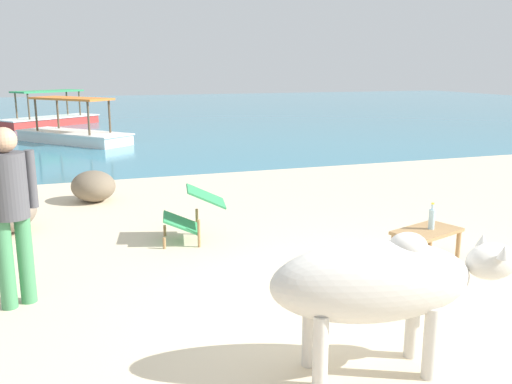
% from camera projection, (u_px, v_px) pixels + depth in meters
% --- Properties ---
extents(sand_beach, '(18.00, 14.00, 0.04)m').
position_uv_depth(sand_beach, '(391.00, 326.00, 4.66)').
color(sand_beach, beige).
rests_on(sand_beach, ground).
extents(water_surface, '(60.00, 36.00, 0.03)m').
position_uv_depth(water_surface, '(123.00, 116.00, 24.94)').
color(water_surface, teal).
rests_on(water_surface, ground).
extents(cow, '(1.83, 0.77, 1.02)m').
position_uv_depth(cow, '(378.00, 282.00, 3.79)').
color(cow, beige).
rests_on(cow, sand_beach).
extents(low_bench_table, '(0.86, 0.66, 0.38)m').
position_uv_depth(low_bench_table, '(427.00, 235.00, 6.02)').
color(low_bench_table, '#A37A4C').
rests_on(low_bench_table, sand_beach).
extents(bottle, '(0.07, 0.07, 0.30)m').
position_uv_depth(bottle, '(432.00, 219.00, 6.01)').
color(bottle, '#A3C6D1').
rests_on(bottle, low_bench_table).
extents(deck_chair_near, '(0.85, 0.67, 0.68)m').
position_uv_depth(deck_chair_near, '(193.00, 211.00, 6.80)').
color(deck_chair_near, '#A37A4C').
rests_on(deck_chair_near, sand_beach).
extents(person_standing, '(0.46, 0.32, 1.62)m').
position_uv_depth(person_standing, '(10.00, 204.00, 4.82)').
color(person_standing, '#428956').
rests_on(person_standing, sand_beach).
extents(shore_rock_large, '(0.91, 0.94, 0.50)m').
position_uv_depth(shore_rock_large, '(93.00, 186.00, 8.84)').
color(shore_rock_large, '#756651').
rests_on(shore_rock_large, sand_beach).
extents(boat_white, '(3.24, 3.56, 1.29)m').
position_uv_depth(boat_white, '(74.00, 133.00, 15.89)').
color(boat_white, white).
rests_on(boat_white, water_surface).
extents(boat_red, '(3.66, 3.08, 1.29)m').
position_uv_depth(boat_red, '(50.00, 118.00, 20.58)').
color(boat_red, '#C63833').
rests_on(boat_red, water_surface).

